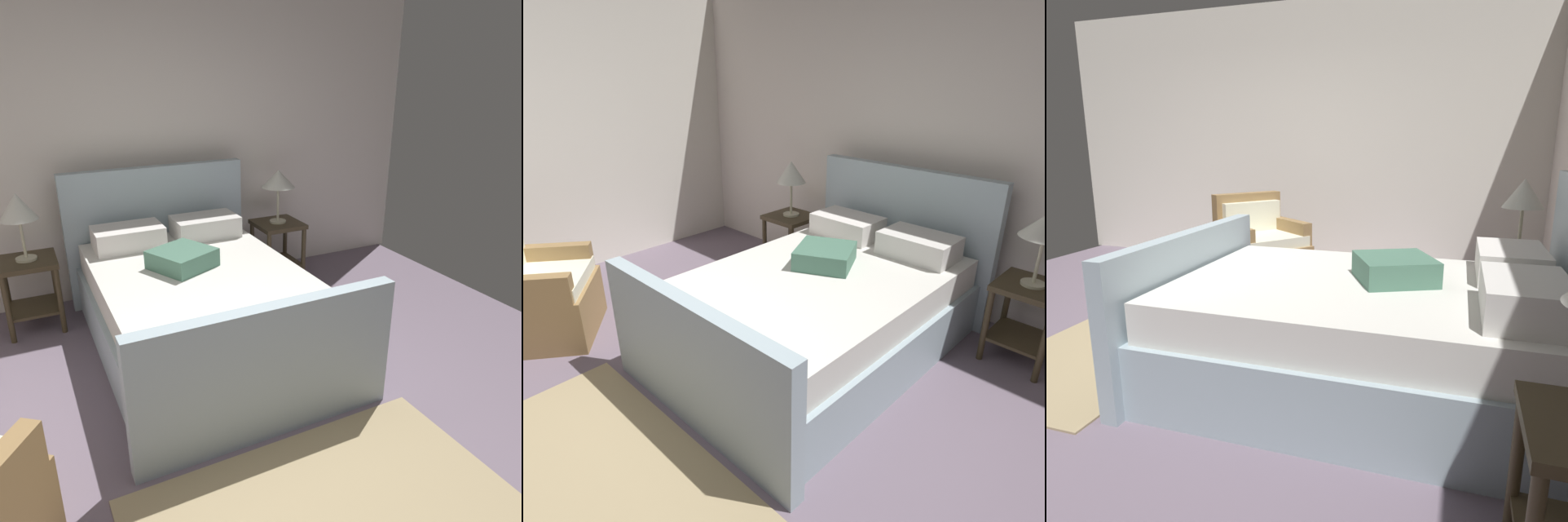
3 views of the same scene
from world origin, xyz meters
TOP-DOWN VIEW (x-y plane):
  - ground_plane at (0.00, 0.00)m, footprint 5.48×5.61m
  - wall_back at (0.00, 2.86)m, footprint 5.60×0.12m
  - bed at (0.01, 1.55)m, footprint 1.65×2.34m
  - nightstand_right at (1.14, 2.41)m, footprint 0.44×0.44m
  - nightstand_left at (-1.13, 2.39)m, footprint 0.44×0.44m
  - table_lamp_left at (-1.13, 2.39)m, footprint 0.28×0.28m
  - armchair at (-1.68, 0.11)m, footprint 1.01×1.02m
  - area_rug at (0.01, -0.26)m, footprint 1.90×1.09m

SIDE VIEW (x-z plane):
  - ground_plane at x=0.00m, z-range -0.02..0.00m
  - area_rug at x=0.01m, z-range 0.00..0.01m
  - armchair at x=-1.68m, z-range -0.10..0.80m
  - bed at x=0.01m, z-range -0.25..0.96m
  - nightstand_right at x=1.14m, z-range 0.10..0.70m
  - nightstand_left at x=-1.13m, z-range 0.10..0.70m
  - table_lamp_left at x=-1.13m, z-range 0.75..1.29m
  - wall_back at x=0.00m, z-range 0.00..2.89m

